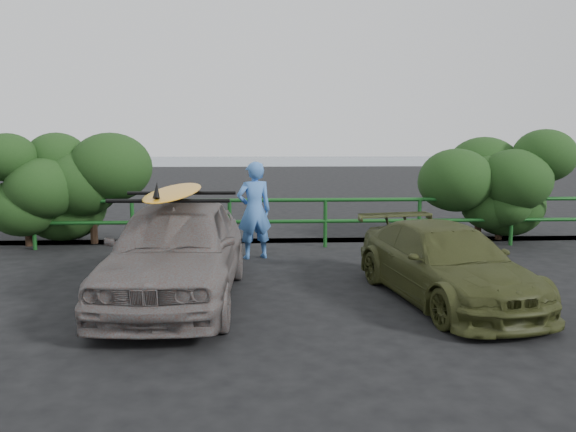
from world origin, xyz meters
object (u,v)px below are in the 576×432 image
object	(u,v)px
olive_vehicle	(445,263)
surfboard	(175,192)
guardrail	(278,223)
man	(254,210)
sedan	(177,250)

from	to	relation	value
olive_vehicle	surfboard	world-z (taller)	surfboard
guardrail	man	xyz separation A→B (m)	(-0.48, -1.05, 0.40)
surfboard	man	bearing A→B (deg)	70.53
guardrail	man	bearing A→B (deg)	-114.44
sedan	man	xyz separation A→B (m)	(1.06, 2.75, 0.20)
man	surfboard	world-z (taller)	man
guardrail	sedan	world-z (taller)	sedan
sedan	surfboard	size ratio (longest dim) A/B	1.44
sedan	surfboard	distance (m)	0.82
olive_vehicle	man	size ratio (longest dim) A/B	1.99
guardrail	surfboard	xyz separation A→B (m)	(-1.54, -3.80, 1.02)
olive_vehicle	sedan	bearing A→B (deg)	166.29
man	surfboard	bearing A→B (deg)	51.28
man	surfboard	xyz separation A→B (m)	(-1.06, -2.75, 0.62)
olive_vehicle	surfboard	xyz separation A→B (m)	(-3.76, 0.20, 1.01)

